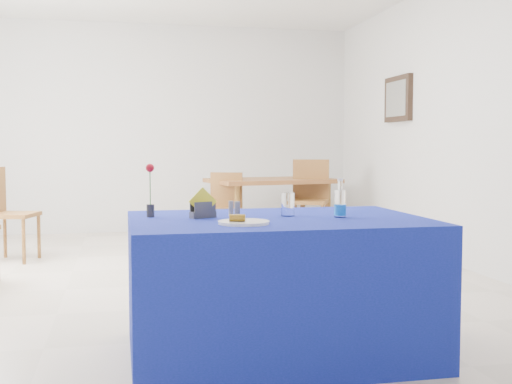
% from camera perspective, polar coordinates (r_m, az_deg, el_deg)
% --- Properties ---
extents(floor, '(7.00, 7.00, 0.00)m').
position_cam_1_polar(floor, '(5.47, -4.74, -8.11)').
color(floor, beige).
rests_on(floor, ground).
extents(room_shell, '(7.00, 7.00, 7.00)m').
position_cam_1_polar(room_shell, '(5.38, -4.85, 10.42)').
color(room_shell, silver).
rests_on(room_shell, ground).
extents(picture_frame, '(0.06, 0.64, 0.52)m').
position_cam_1_polar(picture_frame, '(7.61, 12.53, 8.09)').
color(picture_frame, black).
rests_on(picture_frame, room_shell).
extents(picture_art, '(0.02, 0.52, 0.40)m').
position_cam_1_polar(picture_art, '(7.60, 12.36, 8.09)').
color(picture_art, '#998C66').
rests_on(picture_art, room_shell).
extents(plate, '(0.26, 0.26, 0.01)m').
position_cam_1_polar(plate, '(3.23, -1.09, -2.71)').
color(plate, white).
rests_on(plate, blue_table).
extents(drinking_glass, '(0.07, 0.07, 0.13)m').
position_cam_1_polar(drinking_glass, '(3.60, 2.85, -1.11)').
color(drinking_glass, white).
rests_on(drinking_glass, blue_table).
extents(salt_shaker, '(0.03, 0.03, 0.08)m').
position_cam_1_polar(salt_shaker, '(3.60, -2.23, -1.47)').
color(salt_shaker, gray).
rests_on(salt_shaker, blue_table).
extents(pepper_shaker, '(0.03, 0.03, 0.08)m').
position_cam_1_polar(pepper_shaker, '(3.57, -1.67, -1.52)').
color(pepper_shaker, slate).
rests_on(pepper_shaker, blue_table).
extents(blue_table, '(1.60, 1.10, 0.76)m').
position_cam_1_polar(blue_table, '(3.58, 1.92, -8.35)').
color(blue_table, navy).
rests_on(blue_table, floor).
extents(water_bottle, '(0.07, 0.07, 0.21)m').
position_cam_1_polar(water_bottle, '(3.57, 7.48, -1.09)').
color(water_bottle, white).
rests_on(water_bottle, blue_table).
extents(napkin_holder, '(0.16, 0.11, 0.17)m').
position_cam_1_polar(napkin_holder, '(3.51, -4.75, -1.52)').
color(napkin_holder, '#3D3D43').
rests_on(napkin_holder, blue_table).
extents(rose_vase, '(0.05, 0.05, 0.30)m').
position_cam_1_polar(rose_vase, '(3.58, -9.39, 0.02)').
color(rose_vase, '#26262B').
rests_on(rose_vase, blue_table).
extents(oak_table, '(1.66, 1.22, 0.76)m').
position_cam_1_polar(oak_table, '(7.98, 1.45, 0.64)').
color(oak_table, '#99552C').
rests_on(oak_table, floor).
extents(chair_bg_left, '(0.49, 0.49, 0.85)m').
position_cam_1_polar(chair_bg_left, '(7.48, -2.79, -1.03)').
color(chair_bg_left, brown).
rests_on(chair_bg_left, floor).
extents(chair_bg_right, '(0.59, 0.59, 1.00)m').
position_cam_1_polar(chair_bg_right, '(7.82, 4.79, -0.20)').
color(chair_bg_right, brown).
rests_on(chair_bg_right, floor).
extents(chair_win_b, '(0.52, 0.52, 0.94)m').
position_cam_1_polar(chair_win_b, '(6.91, -21.42, -1.25)').
color(chair_win_b, brown).
rests_on(chair_win_b, floor).
extents(banana_pieces, '(0.09, 0.05, 0.04)m').
position_cam_1_polar(banana_pieces, '(3.20, -1.66, -2.31)').
color(banana_pieces, gold).
rests_on(banana_pieces, plate).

